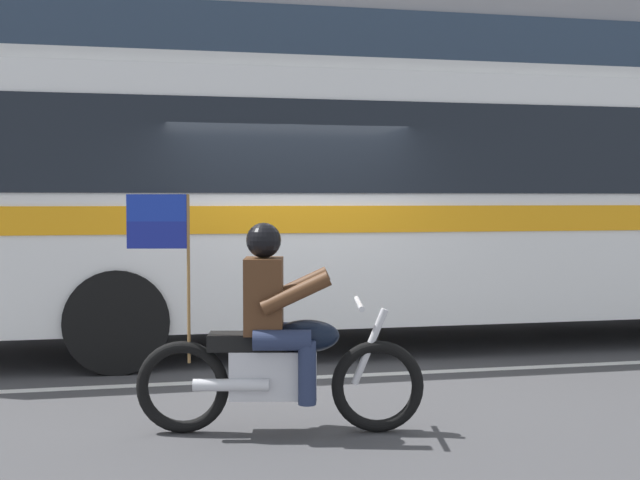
% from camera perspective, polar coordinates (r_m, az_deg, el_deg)
% --- Properties ---
extents(ground_plane, '(60.00, 60.00, 0.00)m').
position_cam_1_polar(ground_plane, '(8.68, -2.09, -8.70)').
color(ground_plane, '#3D3D3F').
extents(sidewalk_curb, '(28.00, 3.80, 0.15)m').
position_cam_1_polar(sidewalk_curb, '(13.66, -5.81, -4.16)').
color(sidewalk_curb, '#B7B2A8').
rests_on(sidewalk_curb, ground_plane).
extents(lane_center_stripe, '(26.60, 0.14, 0.01)m').
position_cam_1_polar(lane_center_stripe, '(8.11, -1.35, -9.51)').
color(lane_center_stripe, silver).
rests_on(lane_center_stripe, ground_plane).
extents(transit_bus, '(12.99, 2.63, 3.22)m').
position_cam_1_polar(transit_bus, '(10.28, 9.33, 3.62)').
color(transit_bus, white).
rests_on(transit_bus, ground_plane).
extents(motorcycle_with_rider, '(2.16, 0.72, 1.78)m').
position_cam_1_polar(motorcycle_with_rider, '(6.16, -3.01, -7.19)').
color(motorcycle_with_rider, black).
rests_on(motorcycle_with_rider, ground_plane).
extents(fire_hydrant, '(0.22, 0.30, 0.75)m').
position_cam_1_polar(fire_hydrant, '(12.72, 4.48, -2.66)').
color(fire_hydrant, gold).
rests_on(fire_hydrant, sidewalk_curb).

